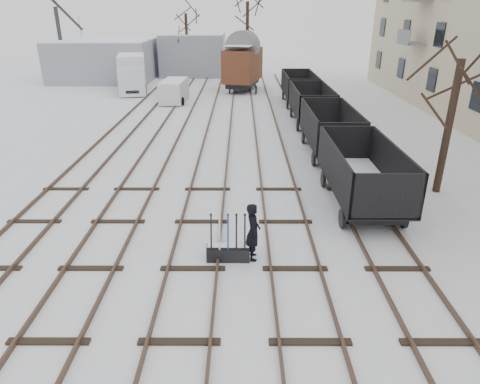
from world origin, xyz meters
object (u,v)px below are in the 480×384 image
at_px(panel_van, 174,91).
at_px(box_van_wagon, 243,64).
at_px(crane, 64,60).
at_px(worker, 253,232).
at_px(lorry, 132,73).
at_px(freight_wagon_a, 361,183).
at_px(ground_frame, 228,251).

bearing_deg(panel_van, box_van_wagon, 47.31).
relative_size(box_van_wagon, panel_van, 1.44).
xyz_separation_m(panel_van, crane, (-12.97, 11.14, 1.23)).
bearing_deg(worker, crane, 24.72).
height_order(worker, lorry, lorry).
relative_size(freight_wagon_a, crane, 0.72).
xyz_separation_m(freight_wagon_a, panel_van, (-10.03, 19.88, 0.01)).
xyz_separation_m(worker, crane, (-18.78, 34.90, 1.24)).
xyz_separation_m(box_van_wagon, lorry, (-10.13, -0.35, -0.74)).
distance_m(lorry, crane, 10.44).
height_order(lorry, crane, crane).
distance_m(ground_frame, freight_wagon_a, 6.40).
height_order(freight_wagon_a, box_van_wagon, box_van_wagon).
bearing_deg(panel_van, lorry, 135.67).
relative_size(worker, freight_wagon_a, 0.31).
height_order(panel_van, crane, crane).
relative_size(box_van_wagon, lorry, 0.80).
relative_size(ground_frame, worker, 0.82).
bearing_deg(lorry, panel_van, -59.89).
relative_size(ground_frame, lorry, 0.20).
xyz_separation_m(worker, freight_wagon_a, (4.22, 3.88, 0.00)).
bearing_deg(crane, lorry, -19.96).
relative_size(freight_wagon_a, panel_van, 1.43).
height_order(worker, crane, crane).
height_order(box_van_wagon, lorry, box_van_wagon).
height_order(ground_frame, panel_van, panel_van).
relative_size(worker, panel_van, 0.44).
bearing_deg(freight_wagon_a, box_van_wagon, 99.97).
bearing_deg(box_van_wagon, worker, -75.55).
relative_size(worker, crane, 0.22).
xyz_separation_m(ground_frame, worker, (0.75, 0.10, 0.63)).
relative_size(panel_van, crane, 0.50).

